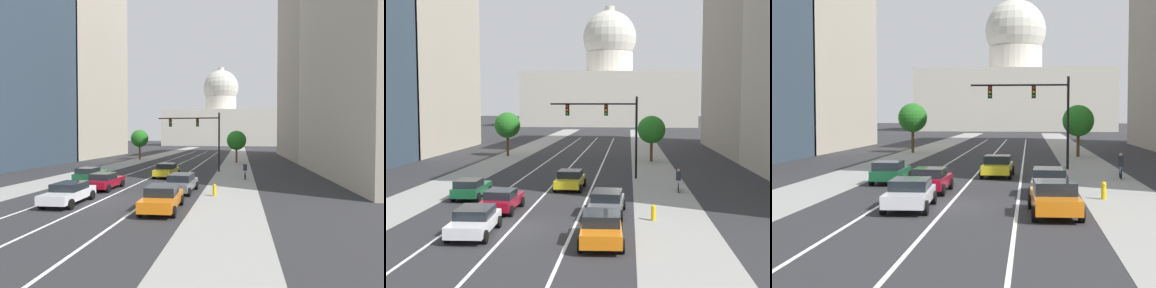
# 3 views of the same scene
# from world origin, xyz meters

# --- Properties ---
(ground_plane) EXTENTS (400.00, 400.00, 0.00)m
(ground_plane) POSITION_xyz_m (0.00, 40.00, 0.00)
(ground_plane) COLOR #2B2B2D
(sidewalk_left) EXTENTS (4.29, 130.00, 0.01)m
(sidewalk_left) POSITION_xyz_m (-8.57, 35.00, 0.01)
(sidewalk_left) COLOR gray
(sidewalk_left) RESTS_ON ground
(sidewalk_right) EXTENTS (4.29, 130.00, 0.01)m
(sidewalk_right) POSITION_xyz_m (8.57, 35.00, 0.01)
(sidewalk_right) COLOR gray
(sidewalk_right) RESTS_ON ground
(lane_stripe_left) EXTENTS (0.16, 90.00, 0.01)m
(lane_stripe_left) POSITION_xyz_m (-3.21, 25.00, 0.01)
(lane_stripe_left) COLOR white
(lane_stripe_left) RESTS_ON ground
(lane_stripe_center) EXTENTS (0.16, 90.00, 0.01)m
(lane_stripe_center) POSITION_xyz_m (0.00, 25.00, 0.01)
(lane_stripe_center) COLOR white
(lane_stripe_center) RESTS_ON ground
(lane_stripe_right) EXTENTS (0.16, 90.00, 0.01)m
(lane_stripe_right) POSITION_xyz_m (3.21, 25.00, 0.01)
(lane_stripe_right) COLOR white
(lane_stripe_right) RESTS_ON ground
(capitol_building) EXTENTS (50.06, 28.53, 35.99)m
(capitol_building) POSITION_xyz_m (0.00, 125.96, 11.26)
(capitol_building) COLOR beige
(capitol_building) RESTS_ON ground
(car_yellow) EXTENTS (2.20, 4.28, 1.48)m
(car_yellow) POSITION_xyz_m (1.61, 12.06, 0.76)
(car_yellow) COLOR yellow
(car_yellow) RESTS_ON ground
(car_gray) EXTENTS (2.19, 4.50, 1.45)m
(car_gray) POSITION_xyz_m (4.82, 3.63, 0.77)
(car_gray) COLOR slate
(car_gray) RESTS_ON ground
(car_crimson) EXTENTS (2.06, 4.05, 1.38)m
(car_crimson) POSITION_xyz_m (-1.61, 3.93, 0.72)
(car_crimson) COLOR maroon
(car_crimson) RESTS_ON ground
(car_white) EXTENTS (2.21, 4.45, 1.36)m
(car_white) POSITION_xyz_m (-1.61, -1.45, 0.72)
(car_white) COLOR silver
(car_white) RESTS_ON ground
(car_green) EXTENTS (2.00, 4.19, 1.41)m
(car_green) POSITION_xyz_m (-4.81, 7.74, 0.74)
(car_green) COLOR #14512D
(car_green) RESTS_ON ground
(car_orange) EXTENTS (2.26, 4.60, 1.47)m
(car_orange) POSITION_xyz_m (4.82, -2.31, 0.76)
(car_orange) COLOR orange
(car_orange) RESTS_ON ground
(traffic_signal_mast) EXTENTS (7.68, 0.39, 7.21)m
(traffic_signal_mast) POSITION_xyz_m (4.41, 17.94, 5.08)
(traffic_signal_mast) COLOR black
(traffic_signal_mast) RESTS_ON ground
(fire_hydrant) EXTENTS (0.26, 0.35, 0.91)m
(fire_hydrant) POSITION_xyz_m (7.48, 2.47, 0.46)
(fire_hydrant) COLOR yellow
(fire_hydrant) RESTS_ON ground
(cyclist) EXTENTS (0.38, 1.70, 1.72)m
(cyclist) POSITION_xyz_m (9.79, 11.90, 0.85)
(cyclist) COLOR black
(cyclist) RESTS_ON ground
(street_tree_near_right) EXTENTS (3.16, 3.16, 5.22)m
(street_tree_near_right) POSITION_xyz_m (8.64, 31.19, 3.62)
(street_tree_near_right) COLOR #51381E
(street_tree_near_right) RESTS_ON ground
(street_tree_near_left) EXTENTS (3.23, 3.23, 5.51)m
(street_tree_near_left) POSITION_xyz_m (-9.15, 35.31, 3.88)
(street_tree_near_left) COLOR #51381E
(street_tree_near_left) RESTS_ON ground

